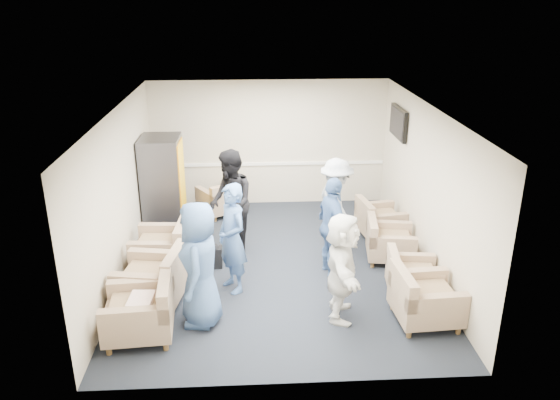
{
  "coord_description": "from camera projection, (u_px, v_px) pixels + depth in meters",
  "views": [
    {
      "loc": [
        -0.4,
        -8.31,
        4.42
      ],
      "look_at": [
        0.08,
        0.2,
        1.13
      ],
      "focal_mm": 35.0,
      "sensor_mm": 36.0,
      "label": 1
    }
  ],
  "objects": [
    {
      "name": "person_mid_right",
      "position": [
        332.0,
        227.0,
        8.83
      ],
      "size": [
        0.62,
        1.04,
        1.67
      ],
      "primitive_type": "imported",
      "rotation": [
        0.0,
        0.0,
        1.81
      ],
      "color": "#40619A",
      "rests_on": "floor"
    },
    {
      "name": "armchair_right_midfar",
      "position": [
        387.0,
        243.0,
        9.47
      ],
      "size": [
        0.9,
        0.9,
        0.63
      ],
      "rotation": [
        0.0,
        0.0,
        1.43
      ],
      "color": "#94785F",
      "rests_on": "floor"
    },
    {
      "name": "armchair_corner",
      "position": [
        222.0,
        200.0,
        11.4
      ],
      "size": [
        1.08,
        1.08,
        0.62
      ],
      "rotation": [
        0.0,
        0.0,
        3.71
      ],
      "color": "#94785F",
      "rests_on": "floor"
    },
    {
      "name": "person_front_right",
      "position": [
        342.0,
        267.0,
        7.63
      ],
      "size": [
        0.69,
        1.54,
        1.6
      ],
      "primitive_type": "imported",
      "rotation": [
        0.0,
        0.0,
        1.42
      ],
      "color": "white",
      "rests_on": "floor"
    },
    {
      "name": "chair_rail",
      "position": [
        269.0,
        164.0,
        11.8
      ],
      "size": [
        4.98,
        0.04,
        0.06
      ],
      "primitive_type": "cube",
      "color": "white",
      "rests_on": "back_wall"
    },
    {
      "name": "armchair_left_far",
      "position": [
        165.0,
        249.0,
        9.15
      ],
      "size": [
        0.94,
        0.94,
        0.71
      ],
      "rotation": [
        0.0,
        0.0,
        -1.63
      ],
      "color": "#94785F",
      "rests_on": "floor"
    },
    {
      "name": "ceiling",
      "position": [
        276.0,
        110.0,
        8.38
      ],
      "size": [
        6.0,
        6.0,
        0.0
      ],
      "primitive_type": "plane",
      "rotation": [
        3.14,
        0.0,
        0.0
      ],
      "color": "white",
      "rests_on": "back_wall"
    },
    {
      "name": "floor",
      "position": [
        276.0,
        266.0,
        9.35
      ],
      "size": [
        6.0,
        6.0,
        0.0
      ],
      "primitive_type": "plane",
      "color": "black",
      "rests_on": "ground"
    },
    {
      "name": "back_wall",
      "position": [
        269.0,
        143.0,
        11.66
      ],
      "size": [
        5.0,
        0.02,
        2.7
      ],
      "primitive_type": "cube",
      "color": "#C0B59F",
      "rests_on": "floor"
    },
    {
      "name": "armchair_right_midnear",
      "position": [
        410.0,
        278.0,
        8.35
      ],
      "size": [
        0.83,
        0.83,
        0.6
      ],
      "rotation": [
        0.0,
        0.0,
        1.46
      ],
      "color": "#94785F",
      "rests_on": "floor"
    },
    {
      "name": "right_wall",
      "position": [
        427.0,
        189.0,
        9.0
      ],
      "size": [
        0.02,
        6.0,
        2.7
      ],
      "primitive_type": "cube",
      "color": "#C0B59F",
      "rests_on": "floor"
    },
    {
      "name": "pillow",
      "position": [
        141.0,
        302.0,
        7.28
      ],
      "size": [
        0.34,
        0.43,
        0.12
      ],
      "primitive_type": "cube",
      "rotation": [
        0.0,
        0.0,
        -1.62
      ],
      "color": "silver",
      "rests_on": "armchair_left_near"
    },
    {
      "name": "person_back_right",
      "position": [
        336.0,
        204.0,
        9.79
      ],
      "size": [
        0.89,
        1.2,
        1.67
      ],
      "primitive_type": "imported",
      "rotation": [
        0.0,
        0.0,
        1.84
      ],
      "color": "silver",
      "rests_on": "floor"
    },
    {
      "name": "backpack",
      "position": [
        215.0,
        255.0,
        9.23
      ],
      "size": [
        0.26,
        0.19,
        0.44
      ],
      "rotation": [
        0.0,
        0.0,
        0.02
      ],
      "color": "black",
      "rests_on": "floor"
    },
    {
      "name": "vending_machine",
      "position": [
        163.0,
        184.0,
        10.52
      ],
      "size": [
        0.75,
        0.87,
        1.84
      ],
      "color": "#4C4C54",
      "rests_on": "floor"
    },
    {
      "name": "person_back_left",
      "position": [
        231.0,
        202.0,
        9.56
      ],
      "size": [
        0.93,
        1.07,
        1.87
      ],
      "primitive_type": "imported",
      "rotation": [
        0.0,
        0.0,
        -1.29
      ],
      "color": "black",
      "rests_on": "floor"
    },
    {
      "name": "person_front_left",
      "position": [
        200.0,
        265.0,
        7.47
      ],
      "size": [
        0.63,
        0.92,
        1.81
      ],
      "primitive_type": "imported",
      "rotation": [
        0.0,
        0.0,
        -1.64
      ],
      "color": "#40619A",
      "rests_on": "floor"
    },
    {
      "name": "armchair_right_far",
      "position": [
        378.0,
        221.0,
        10.38
      ],
      "size": [
        0.89,
        0.89,
        0.62
      ],
      "rotation": [
        0.0,
        0.0,
        1.73
      ],
      "color": "#94785F",
      "rests_on": "floor"
    },
    {
      "name": "left_wall",
      "position": [
        120.0,
        195.0,
        8.73
      ],
      "size": [
        0.02,
        6.0,
        2.7
      ],
      "primitive_type": "cube",
      "color": "#C0B59F",
      "rests_on": "floor"
    },
    {
      "name": "armchair_left_mid",
      "position": [
        155.0,
        281.0,
        8.12
      ],
      "size": [
        1.06,
        1.06,
        0.74
      ],
      "rotation": [
        0.0,
        0.0,
        -1.73
      ],
      "color": "#94785F",
      "rests_on": "floor"
    },
    {
      "name": "front_wall",
      "position": [
        289.0,
        285.0,
        6.07
      ],
      "size": [
        5.0,
        0.02,
        2.7
      ],
      "primitive_type": "cube",
      "color": "#C0B59F",
      "rests_on": "floor"
    },
    {
      "name": "tv",
      "position": [
        398.0,
        123.0,
        10.42
      ],
      "size": [
        0.1,
        1.0,
        0.58
      ],
      "color": "black",
      "rests_on": "right_wall"
    },
    {
      "name": "person_mid_left",
      "position": [
        232.0,
        238.0,
        8.33
      ],
      "size": [
        0.68,
        0.76,
        1.75
      ],
      "primitive_type": "imported",
      "rotation": [
        0.0,
        0.0,
        -1.06
      ],
      "color": "#40619A",
      "rests_on": "floor"
    },
    {
      "name": "armchair_left_near",
      "position": [
        143.0,
        313.0,
        7.34
      ],
      "size": [
        0.96,
        0.96,
        0.72
      ],
      "rotation": [
        0.0,
        0.0,
        -1.5
      ],
      "color": "#94785F",
      "rests_on": "floor"
    },
    {
      "name": "armchair_right_near",
      "position": [
        422.0,
        300.0,
        7.67
      ],
      "size": [
        0.92,
        0.92,
        0.69
      ],
      "rotation": [
        0.0,
        0.0,
        1.63
      ],
      "color": "#94785F",
      "rests_on": "floor"
    }
  ]
}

